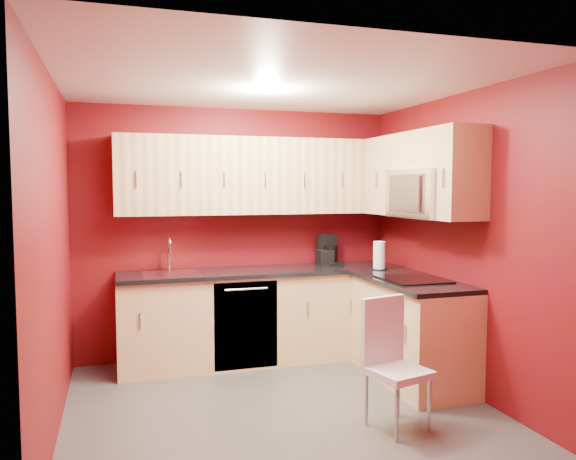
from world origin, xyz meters
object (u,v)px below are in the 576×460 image
napkin_holder (325,258)px  microwave (426,194)px  coffee_maker (330,250)px  paper_towel (379,255)px  sink (171,270)px  dining_chair (398,365)px

napkin_holder → microwave: bearing=-63.9°
coffee_maker → paper_towel: size_ratio=1.15×
sink → napkin_holder: bearing=2.7°
microwave → coffee_maker: 1.34m
sink → microwave: bearing=-25.6°
coffee_maker → napkin_holder: coffee_maker is taller
paper_towel → dining_chair: paper_towel is taller
microwave → paper_towel: (-0.12, 0.65, -0.61)m
microwave → dining_chair: 1.61m
sink → napkin_holder: 1.57m
microwave → sink: bearing=154.4°
napkin_holder → paper_towel: bearing=-46.1°
napkin_holder → dining_chair: bearing=-95.0°
microwave → sink: microwave is taller
napkin_holder → paper_towel: 0.59m
coffee_maker → dining_chair: bearing=-113.3°
microwave → paper_towel: 0.90m
paper_towel → dining_chair: size_ratio=0.30×
microwave → dining_chair: microwave is taller
sink → paper_towel: bearing=-10.1°
napkin_holder → dining_chair: size_ratio=0.17×
microwave → coffee_maker: size_ratio=2.41×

